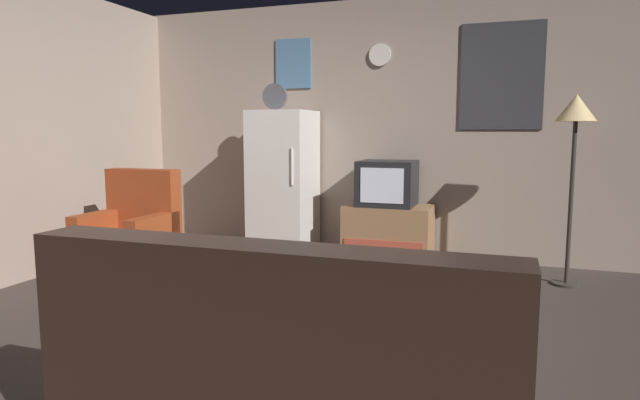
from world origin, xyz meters
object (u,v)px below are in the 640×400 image
Objects in this scene: standing_lamp at (576,123)px; armchair at (130,243)px; wine_glass at (249,251)px; fridge at (283,183)px; mug_ceramic_tan at (237,251)px; book_stack at (456,264)px; crt_tv at (387,183)px; couch at (287,390)px; tv_stand at (388,234)px; mug_ceramic_white at (261,248)px; coffee_table at (245,288)px; remote_control at (240,252)px.

armchair is (-3.54, -1.12, -1.02)m from standing_lamp.
wine_glass is at bearing -140.84° from standing_lamp.
armchair is (-0.84, -1.39, -0.42)m from fridge.
mug_ceramic_tan is 2.28m from book_stack.
wine_glass is (-0.50, -2.02, -0.28)m from crt_tv.
crt_tv is 2.44m from armchair.
armchair is 0.56× the size of couch.
couch is at bearing -66.86° from fridge.
crt_tv reaches higher than mug_ceramic_tan.
armchair is (-1.43, 0.60, -0.16)m from wine_glass.
tv_stand is 1.89m from mug_ceramic_white.
mug_ceramic_white is at bearing -125.99° from book_stack.
mug_ceramic_tan is at bearing -126.22° from book_stack.
tv_stand is 9.33× the size of mug_ceramic_tan.
armchair reaches higher than couch.
tv_stand is 5.60× the size of wine_glass.
standing_lamp reaches higher than mug_ceramic_white.
coffee_table is at bearing 133.02° from wine_glass.
fridge reaches higher than tv_stand.
fridge is 1.98m from mug_ceramic_tan.
mug_ceramic_tan is (-0.06, 0.01, 0.26)m from coffee_table.
fridge is 2.46× the size of coffee_table.
coffee_table is at bearing 122.26° from couch.
crt_tv is 1.98m from remote_control.
mug_ceramic_tan is at bearing -128.93° from mug_ceramic_white.
armchair is (-1.26, 0.41, -0.10)m from remote_control.
crt_tv reaches higher than book_stack.
mug_ceramic_tan is 0.05× the size of couch.
fridge is 11.80× the size of remote_control.
standing_lamp reaches higher than remote_control.
fridge reaches higher than mug_ceramic_white.
tv_stand is 5.60× the size of remote_control.
mug_ceramic_tan is at bearing 147.62° from wine_glass.
book_stack is at bearing 83.98° from couch.
tv_stand is 1.96m from remote_control.
tv_stand is 3.41m from couch.
crt_tv is at bearing 76.24° from wine_glass.
wine_glass is 1.67× the size of mug_ceramic_white.
book_stack is (1.19, 1.89, -0.44)m from wine_glass.
armchair is at bearing -164.04° from remote_control.
coffee_table is 3.42× the size of book_stack.
couch reaches higher than tv_stand.
coffee_table is 8.00× the size of mug_ceramic_tan.
crt_tv is 0.75× the size of coffee_table.
coffee_table is at bearing -106.89° from tv_stand.
wine_glass is at bearing -122.07° from book_stack.
crt_tv is 0.56× the size of armchair.
wine_glass is at bearing -104.25° from tv_stand.
standing_lamp is 2.75m from mug_ceramic_white.
mug_ceramic_white is at bearing -14.78° from armchair.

